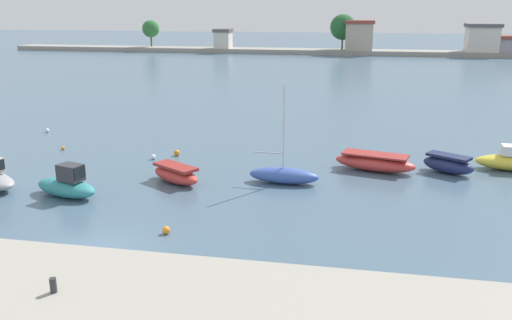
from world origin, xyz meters
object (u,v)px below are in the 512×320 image
moored_boat_2 (176,174)px  moored_boat_4 (375,162)px  mooring_buoy_1 (153,157)px  mooring_buoy_3 (47,130)px  mooring_bollard (53,285)px  moored_boat_3 (284,175)px  mooring_buoy_4 (166,230)px  mooring_buoy_2 (177,153)px  moored_boat_5 (448,164)px  moored_boat_1 (67,185)px  mooring_buoy_0 (63,148)px

moored_boat_2 → moored_boat_4: moored_boat_4 is taller
mooring_buoy_1 → mooring_buoy_3: size_ratio=1.04×
moored_boat_2 → moored_boat_4: (11.73, 4.75, 0.03)m
moored_boat_2 → moored_boat_4: size_ratio=0.71×
mooring_bollard → moored_boat_4: 23.28m
moored_boat_3 → mooring_buoy_1: (-9.57, 3.41, -0.32)m
moored_boat_3 → mooring_buoy_4: moored_boat_3 is taller
mooring_buoy_2 → mooring_buoy_4: 13.66m
mooring_bollard → moored_boat_3: (4.53, 17.38, -1.68)m
moored_boat_3 → mooring_buoy_3: moored_boat_3 is taller
moored_boat_2 → moored_boat_5: moored_boat_5 is taller
moored_boat_3 → mooring_buoy_3: bearing=157.7°
mooring_bollard → moored_boat_1: bearing=118.5°
moored_boat_2 → mooring_buoy_3: 18.39m
mooring_bollard → moored_boat_5: (14.45, 21.37, -1.61)m
moored_boat_2 → mooring_buoy_1: 5.57m
moored_boat_4 → mooring_buoy_0: 22.47m
moored_boat_1 → moored_boat_4: 18.75m
moored_boat_2 → mooring_buoy_4: (2.04, -7.32, -0.33)m
moored_boat_2 → mooring_buoy_3: bearing=176.4°
moored_boat_3 → moored_boat_1: bearing=-156.5°
moored_boat_1 → mooring_buoy_0: 10.78m
moored_boat_4 → mooring_buoy_0: moored_boat_4 is taller
mooring_bollard → mooring_buoy_2: (-3.75, 22.00, -1.96)m
moored_boat_3 → moored_boat_5: 10.69m
moored_boat_1 → mooring_buoy_0: moored_boat_1 is taller
moored_boat_4 → mooring_buoy_2: (-13.66, 1.00, -0.33)m
mooring_buoy_2 → mooring_buoy_1: bearing=-136.7°
mooring_buoy_1 → mooring_buoy_4: mooring_buoy_4 is taller
moored_boat_2 → mooring_buoy_2: size_ratio=8.92×
mooring_buoy_1 → mooring_buoy_3: bearing=152.4°
moored_boat_5 → mooring_buoy_2: bearing=-149.5°
moored_boat_2 → mooring_buoy_0: moored_boat_2 is taller
mooring_buoy_0 → mooring_buoy_3: mooring_buoy_3 is taller
moored_boat_5 → mooring_buoy_3: (-31.24, 5.57, -0.39)m
moored_boat_4 → mooring_buoy_1: bearing=-165.1°
mooring_buoy_2 → moored_boat_2: bearing=-71.5°
moored_boat_2 → mooring_buoy_4: bearing=-42.5°
moored_boat_4 → mooring_buoy_4: 15.49m
moored_boat_4 → mooring_buoy_1: moored_boat_4 is taller
moored_boat_2 → mooring_buoy_3: moored_boat_2 is taller
moored_boat_3 → moored_boat_4: (5.37, 3.63, 0.04)m
moored_boat_5 → mooring_buoy_3: 31.74m
mooring_bollard → mooring_buoy_0: bearing=119.7°
mooring_buoy_1 → mooring_buoy_2: (1.28, 1.21, 0.04)m
mooring_buoy_3 → moored_boat_1: bearing=-55.2°
mooring_bollard → mooring_buoy_2: size_ratio=1.08×
moored_boat_3 → mooring_buoy_4: bearing=-115.3°
mooring_buoy_4 → moored_boat_5: bearing=41.1°
mooring_buoy_3 → mooring_buoy_4: bearing=-46.6°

